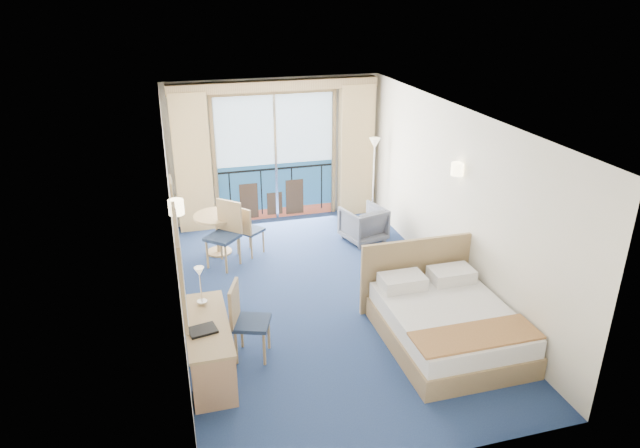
{
  "coord_description": "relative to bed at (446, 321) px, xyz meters",
  "views": [
    {
      "loc": [
        -1.99,
        -7.02,
        4.27
      ],
      "look_at": [
        0.03,
        0.2,
        1.08
      ],
      "focal_mm": 32.0,
      "sensor_mm": 36.0,
      "label": 1
    }
  ],
  "objects": [
    {
      "name": "floor",
      "position": [
        -1.22,
        1.5,
        -0.29
      ],
      "size": [
        6.5,
        6.5,
        0.0
      ],
      "primitive_type": "plane",
      "color": "navy",
      "rests_on": "ground"
    },
    {
      "name": "room_walls",
      "position": [
        -1.22,
        1.5,
        1.49
      ],
      "size": [
        4.04,
        6.54,
        2.72
      ],
      "color": "#EEE9CE",
      "rests_on": "ground"
    },
    {
      "name": "balcony_door",
      "position": [
        -1.23,
        4.71,
        0.85
      ],
      "size": [
        2.36,
        0.03,
        2.52
      ],
      "color": "navy",
      "rests_on": "room_walls"
    },
    {
      "name": "curtain_left",
      "position": [
        -2.77,
        4.57,
        0.98
      ],
      "size": [
        0.65,
        0.22,
        2.55
      ],
      "primitive_type": "cube",
      "color": "tan",
      "rests_on": "room_walls"
    },
    {
      "name": "curtain_right",
      "position": [
        0.33,
        4.57,
        0.98
      ],
      "size": [
        0.65,
        0.22,
        2.55
      ],
      "primitive_type": "cube",
      "color": "tan",
      "rests_on": "room_walls"
    },
    {
      "name": "pelmet",
      "position": [
        -1.22,
        4.6,
        2.29
      ],
      "size": [
        3.8,
        0.25,
        0.18
      ],
      "primitive_type": "cube",
      "color": "#A28B58",
      "rests_on": "room_walls"
    },
    {
      "name": "mirror",
      "position": [
        -3.19,
        -0.0,
        1.26
      ],
      "size": [
        0.05,
        1.25,
        0.95
      ],
      "color": "#A28B58",
      "rests_on": "room_walls"
    },
    {
      "name": "wall_print",
      "position": [
        -3.19,
        1.95,
        1.31
      ],
      "size": [
        0.04,
        0.42,
        0.52
      ],
      "color": "#A28B58",
      "rests_on": "room_walls"
    },
    {
      "name": "sconce_left",
      "position": [
        -3.16,
        0.9,
        1.56
      ],
      "size": [
        0.18,
        0.18,
        0.18
      ],
      "primitive_type": "cylinder",
      "color": "#FFEAB2",
      "rests_on": "room_walls"
    },
    {
      "name": "sconce_right",
      "position": [
        0.72,
        1.35,
        1.56
      ],
      "size": [
        0.18,
        0.18,
        0.18
      ],
      "primitive_type": "cylinder",
      "color": "#FFEAB2",
      "rests_on": "room_walls"
    },
    {
      "name": "bed",
      "position": [
        0.0,
        0.0,
        0.0
      ],
      "size": [
        1.66,
        1.97,
        1.04
      ],
      "color": "#A28B58",
      "rests_on": "ground"
    },
    {
      "name": "nightstand",
      "position": [
        0.57,
        1.19,
        -0.05
      ],
      "size": [
        0.37,
        0.36,
        0.49
      ],
      "primitive_type": "cube",
      "color": "tan",
      "rests_on": "ground"
    },
    {
      "name": "phone",
      "position": [
        0.56,
        1.18,
        0.24
      ],
      "size": [
        0.21,
        0.18,
        0.08
      ],
      "primitive_type": "cube",
      "rotation": [
        0.0,
        0.0,
        -0.22
      ],
      "color": "white",
      "rests_on": "nightstand"
    },
    {
      "name": "armchair",
      "position": [
        0.04,
        3.24,
        0.02
      ],
      "size": [
        0.83,
        0.85,
        0.63
      ],
      "primitive_type": "imported",
      "rotation": [
        0.0,
        0.0,
        3.42
      ],
      "color": "#4C525C",
      "rests_on": "ground"
    },
    {
      "name": "floor_lamp",
      "position": [
        0.52,
        4.06,
        0.95
      ],
      "size": [
        0.23,
        0.23,
        1.64
      ],
      "color": "silver",
      "rests_on": "ground"
    },
    {
      "name": "desk",
      "position": [
        -2.96,
        -0.21,
        0.08
      ],
      "size": [
        0.5,
        1.44,
        0.68
      ],
      "color": "#A28B58",
      "rests_on": "ground"
    },
    {
      "name": "desk_chair",
      "position": [
        -2.51,
        0.38,
        0.26
      ],
      "size": [
        0.55,
        0.54,
        0.98
      ],
      "rotation": [
        0.0,
        0.0,
        1.22
      ],
      "color": "#1E2C46",
      "rests_on": "ground"
    },
    {
      "name": "folder",
      "position": [
        -3.02,
        0.02,
        0.4
      ],
      "size": [
        0.35,
        0.29,
        0.03
      ],
      "primitive_type": "cube",
      "rotation": [
        0.0,
        0.0,
        0.2
      ],
      "color": "black",
      "rests_on": "desk"
    },
    {
      "name": "desk_lamp",
      "position": [
        -2.98,
        0.62,
        0.74
      ],
      "size": [
        0.13,
        0.13,
        0.47
      ],
      "color": "silver",
      "rests_on": "desk"
    },
    {
      "name": "round_table",
      "position": [
        -2.5,
        3.42,
        0.24
      ],
      "size": [
        0.77,
        0.77,
        0.7
      ],
      "color": "#A28B58",
      "rests_on": "ground"
    },
    {
      "name": "table_chair_a",
      "position": [
        -2.04,
        3.2,
        0.21
      ],
      "size": [
        0.54,
        0.54,
        0.88
      ],
      "rotation": [
        0.0,
        0.0,
        2.27
      ],
      "color": "#1E2C46",
      "rests_on": "ground"
    },
    {
      "name": "table_chair_b",
      "position": [
        -2.42,
        2.95,
        0.31
      ],
      "size": [
        0.65,
        0.66,
        1.07
      ],
      "rotation": [
        0.0,
        0.0,
        -0.76
      ],
      "color": "#1E2C46",
      "rests_on": "ground"
    }
  ]
}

